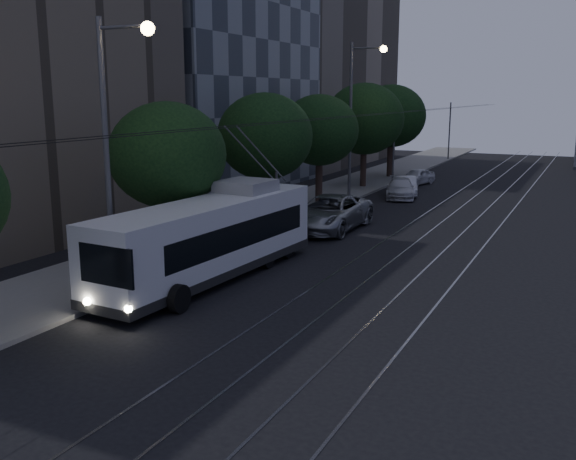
% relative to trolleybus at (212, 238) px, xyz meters
% --- Properties ---
extents(ground, '(120.00, 120.00, 0.00)m').
position_rel_trolleybus_xyz_m(ground, '(3.57, -1.28, -1.58)').
color(ground, black).
rests_on(ground, ground).
extents(sidewalk, '(5.00, 90.00, 0.15)m').
position_rel_trolleybus_xyz_m(sidewalk, '(-3.93, 18.72, -1.50)').
color(sidewalk, gray).
rests_on(sidewalk, ground).
extents(tram_rails, '(4.52, 90.00, 0.02)m').
position_rel_trolleybus_xyz_m(tram_rails, '(6.07, 18.72, -1.57)').
color(tram_rails, gray).
rests_on(tram_rails, ground).
extents(overhead_wires, '(2.23, 90.00, 6.00)m').
position_rel_trolleybus_xyz_m(overhead_wires, '(-1.41, 18.72, 1.89)').
color(overhead_wires, black).
rests_on(overhead_wires, ground).
extents(building_glass_mid, '(14.40, 18.40, 26.80)m').
position_rel_trolleybus_xyz_m(building_glass_mid, '(-15.43, 20.72, 11.84)').
color(building_glass_mid, '#353A43').
rests_on(building_glass_mid, ground).
extents(trolleybus, '(3.06, 11.51, 5.63)m').
position_rel_trolleybus_xyz_m(trolleybus, '(0.00, 0.00, 0.00)').
color(trolleybus, silver).
rests_on(trolleybus, ground).
extents(pickup_silver, '(2.92, 6.29, 1.75)m').
position_rel_trolleybus_xyz_m(pickup_silver, '(0.53, 10.22, -0.70)').
color(pickup_silver, '#96999D').
rests_on(pickup_silver, ground).
extents(car_white_a, '(2.52, 3.94, 1.25)m').
position_rel_trolleybus_xyz_m(car_white_a, '(0.87, 13.18, -0.95)').
color(car_white_a, silver).
rests_on(car_white_a, ground).
extents(car_white_b, '(2.97, 4.81, 1.30)m').
position_rel_trolleybus_xyz_m(car_white_b, '(0.87, 21.89, -0.92)').
color(car_white_b, silver).
rests_on(car_white_b, ground).
extents(car_white_c, '(2.52, 4.12, 1.28)m').
position_rel_trolleybus_xyz_m(car_white_c, '(0.87, 23.22, -0.93)').
color(car_white_c, silver).
rests_on(car_white_c, ground).
extents(car_white_d, '(2.36, 3.86, 1.23)m').
position_rel_trolleybus_xyz_m(car_white_d, '(0.19, 28.78, -0.96)').
color(car_white_d, silver).
rests_on(car_white_d, ground).
extents(tree_1, '(4.75, 4.75, 6.53)m').
position_rel_trolleybus_xyz_m(tree_1, '(-3.01, 1.55, 2.80)').
color(tree_1, '#2E1F19').
rests_on(tree_1, ground).
extents(tree_2, '(4.95, 4.95, 6.90)m').
position_rel_trolleybus_xyz_m(tree_2, '(-2.93, 9.80, 3.08)').
color(tree_2, '#2E1F19').
rests_on(tree_2, ground).
extents(tree_3, '(4.82, 4.82, 6.82)m').
position_rel_trolleybus_xyz_m(tree_3, '(-2.93, 16.92, 3.05)').
color(tree_3, '#2E1F19').
rests_on(tree_3, ground).
extents(tree_4, '(5.72, 5.72, 7.63)m').
position_rel_trolleybus_xyz_m(tree_4, '(-2.93, 25.20, 3.47)').
color(tree_4, '#2E1F19').
rests_on(tree_4, ground).
extents(tree_5, '(5.62, 5.62, 7.61)m').
position_rel_trolleybus_xyz_m(tree_5, '(-2.93, 31.74, 3.49)').
color(tree_5, '#2E1F19').
rests_on(tree_5, ground).
extents(streetlamp_near, '(2.26, 0.44, 9.24)m').
position_rel_trolleybus_xyz_m(streetlamp_near, '(-1.83, -2.87, 4.03)').
color(streetlamp_near, '#5A5A5D').
rests_on(streetlamp_near, ground).
extents(streetlamp_far, '(2.44, 0.44, 10.07)m').
position_rel_trolleybus_xyz_m(streetlamp_far, '(-1.82, 20.42, 4.49)').
color(streetlamp_far, '#5A5A5D').
rests_on(streetlamp_far, ground).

